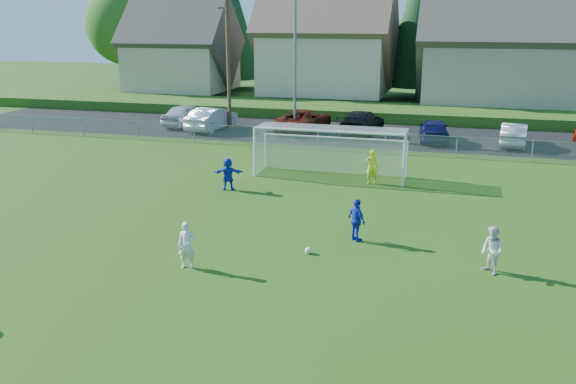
{
  "coord_description": "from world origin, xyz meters",
  "views": [
    {
      "loc": [
        5.79,
        -12.95,
        7.7
      ],
      "look_at": [
        0.0,
        8.0,
        1.4
      ],
      "focal_mm": 38.0,
      "sensor_mm": 36.0,
      "label": 1
    }
  ],
  "objects_px": {
    "soccer_ball": "(308,250)",
    "car_f": "(514,134)",
    "player_blue_a": "(357,220)",
    "player_blue_b": "(228,174)",
    "car_e": "(434,130)",
    "player_white_a": "(187,245)",
    "soccer_goal": "(331,144)",
    "car_a": "(187,115)",
    "car_d": "(361,122)",
    "car_b": "(212,119)",
    "player_white_b": "(492,250)",
    "car_c": "(304,120)",
    "goalkeeper": "(372,167)"
  },
  "relations": [
    {
      "from": "player_white_a",
      "to": "player_blue_a",
      "type": "xyz_separation_m",
      "value": [
        4.76,
        3.82,
        0.01
      ]
    },
    {
      "from": "car_b",
      "to": "car_d",
      "type": "bearing_deg",
      "value": -165.93
    },
    {
      "from": "soccer_ball",
      "to": "goalkeeper",
      "type": "relative_size",
      "value": 0.13
    },
    {
      "from": "player_blue_a",
      "to": "player_blue_b",
      "type": "bearing_deg",
      "value": 7.55
    },
    {
      "from": "player_white_a",
      "to": "car_f",
      "type": "height_order",
      "value": "player_white_a"
    },
    {
      "from": "player_blue_a",
      "to": "player_blue_b",
      "type": "relative_size",
      "value": 1.03
    },
    {
      "from": "car_a",
      "to": "soccer_goal",
      "type": "height_order",
      "value": "soccer_goal"
    },
    {
      "from": "player_white_b",
      "to": "car_b",
      "type": "bearing_deg",
      "value": -176.94
    },
    {
      "from": "player_blue_a",
      "to": "goalkeeper",
      "type": "bearing_deg",
      "value": -41.73
    },
    {
      "from": "player_blue_b",
      "to": "car_f",
      "type": "bearing_deg",
      "value": -150.33
    },
    {
      "from": "car_e",
      "to": "player_blue_a",
      "type": "bearing_deg",
      "value": 79.22
    },
    {
      "from": "player_blue_a",
      "to": "car_c",
      "type": "distance_m",
      "value": 21.3
    },
    {
      "from": "soccer_ball",
      "to": "player_white_a",
      "type": "bearing_deg",
      "value": -147.34
    },
    {
      "from": "car_a",
      "to": "car_d",
      "type": "xyz_separation_m",
      "value": [
        12.64,
        0.17,
        -0.01
      ]
    },
    {
      "from": "player_white_b",
      "to": "soccer_goal",
      "type": "relative_size",
      "value": 0.2
    },
    {
      "from": "car_e",
      "to": "soccer_goal",
      "type": "distance_m",
      "value": 11.25
    },
    {
      "from": "player_white_a",
      "to": "car_c",
      "type": "relative_size",
      "value": 0.27
    },
    {
      "from": "car_b",
      "to": "car_f",
      "type": "relative_size",
      "value": 1.14
    },
    {
      "from": "player_blue_a",
      "to": "soccer_goal",
      "type": "bearing_deg",
      "value": -28.61
    },
    {
      "from": "player_blue_b",
      "to": "car_f",
      "type": "xyz_separation_m",
      "value": [
        13.4,
        14.01,
        -0.05
      ]
    },
    {
      "from": "car_e",
      "to": "soccer_goal",
      "type": "bearing_deg",
      "value": 60.79
    },
    {
      "from": "goalkeeper",
      "to": "car_b",
      "type": "xyz_separation_m",
      "value": [
        -12.73,
        11.19,
        -0.03
      ]
    },
    {
      "from": "player_white_b",
      "to": "car_c",
      "type": "distance_m",
      "value": 24.67
    },
    {
      "from": "player_blue_b",
      "to": "car_e",
      "type": "distance_m",
      "value": 16.41
    },
    {
      "from": "player_white_b",
      "to": "player_blue_a",
      "type": "height_order",
      "value": "player_blue_a"
    },
    {
      "from": "car_d",
      "to": "car_f",
      "type": "xyz_separation_m",
      "value": [
        9.64,
        -1.2,
        -0.1
      ]
    },
    {
      "from": "car_e",
      "to": "soccer_goal",
      "type": "xyz_separation_m",
      "value": [
        -4.56,
        -10.24,
        0.89
      ]
    },
    {
      "from": "car_a",
      "to": "goalkeeper",
      "type": "bearing_deg",
      "value": 148.7
    },
    {
      "from": "player_white_a",
      "to": "player_blue_a",
      "type": "height_order",
      "value": "player_blue_a"
    },
    {
      "from": "car_a",
      "to": "car_d",
      "type": "distance_m",
      "value": 12.64
    },
    {
      "from": "car_e",
      "to": "player_white_a",
      "type": "bearing_deg",
      "value": 68.62
    },
    {
      "from": "car_c",
      "to": "car_b",
      "type": "bearing_deg",
      "value": 16.43
    },
    {
      "from": "player_blue_b",
      "to": "car_e",
      "type": "relative_size",
      "value": 0.34
    },
    {
      "from": "car_a",
      "to": "car_c",
      "type": "distance_m",
      "value": 8.68
    },
    {
      "from": "player_blue_b",
      "to": "car_f",
      "type": "height_order",
      "value": "player_blue_b"
    },
    {
      "from": "car_a",
      "to": "car_b",
      "type": "bearing_deg",
      "value": 164.05
    },
    {
      "from": "player_white_a",
      "to": "player_blue_a",
      "type": "relative_size",
      "value": 0.98
    },
    {
      "from": "soccer_ball",
      "to": "car_d",
      "type": "relative_size",
      "value": 0.04
    },
    {
      "from": "player_blue_b",
      "to": "car_a",
      "type": "relative_size",
      "value": 0.31
    },
    {
      "from": "soccer_ball",
      "to": "car_f",
      "type": "relative_size",
      "value": 0.05
    },
    {
      "from": "car_d",
      "to": "car_b",
      "type": "bearing_deg",
      "value": 11.75
    },
    {
      "from": "car_c",
      "to": "goalkeeper",
      "type": "bearing_deg",
      "value": 124.01
    },
    {
      "from": "player_blue_a",
      "to": "player_blue_b",
      "type": "distance_m",
      "value": 8.41
    },
    {
      "from": "car_f",
      "to": "soccer_goal",
      "type": "distance_m",
      "value": 13.93
    },
    {
      "from": "player_white_a",
      "to": "car_d",
      "type": "distance_m",
      "value": 24.12
    },
    {
      "from": "soccer_ball",
      "to": "player_blue_b",
      "type": "relative_size",
      "value": 0.15
    },
    {
      "from": "player_white_a",
      "to": "car_c",
      "type": "xyz_separation_m",
      "value": [
        -2.18,
        23.96,
        0.03
      ]
    },
    {
      "from": "player_blue_b",
      "to": "goalkeeper",
      "type": "xyz_separation_m",
      "value": [
        6.19,
        2.82,
        0.08
      ]
    },
    {
      "from": "player_blue_a",
      "to": "car_d",
      "type": "height_order",
      "value": "car_d"
    },
    {
      "from": "car_f",
      "to": "car_e",
      "type": "bearing_deg",
      "value": 6.61
    }
  ]
}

